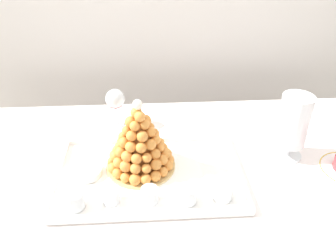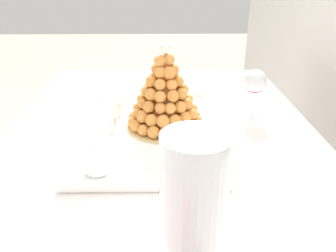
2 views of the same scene
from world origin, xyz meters
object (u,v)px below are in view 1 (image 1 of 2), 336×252
(dessert_cup_centre, at_px, (150,196))
(creme_brulee_ramekin, at_px, (87,172))
(croquembouche, at_px, (140,143))
(dessert_cup_mid_left, at_px, (111,196))
(dessert_cup_mid_right, at_px, (188,196))
(dessert_cup_right, at_px, (223,193))
(wine_glass, at_px, (115,100))
(macaron_goblet, at_px, (293,123))
(serving_tray, at_px, (149,175))
(dessert_cup_left, at_px, (75,201))

(dessert_cup_centre, relative_size, creme_brulee_ramekin, 0.54)
(croquembouche, relative_size, dessert_cup_mid_left, 4.98)
(dessert_cup_mid_left, relative_size, dessert_cup_mid_right, 1.00)
(dessert_cup_right, bearing_deg, dessert_cup_mid_left, 179.46)
(dessert_cup_mid_left, bearing_deg, dessert_cup_mid_right, -3.36)
(creme_brulee_ramekin, height_order, wine_glass, wine_glass)
(croquembouche, relative_size, dessert_cup_right, 4.49)
(creme_brulee_ramekin, bearing_deg, dessert_cup_right, -17.46)
(macaron_goblet, bearing_deg, dessert_cup_mid_right, -150.41)
(serving_tray, xyz_separation_m, croquembouche, (-0.03, 0.05, 0.11))
(croquembouche, bearing_deg, creme_brulee_ramekin, -170.07)
(dessert_cup_left, bearing_deg, macaron_goblet, 16.86)
(serving_tray, distance_m, wine_glass, 0.40)
(croquembouche, height_order, dessert_cup_centre, croquembouche)
(serving_tray, bearing_deg, dessert_cup_mid_right, -48.68)
(croquembouche, bearing_deg, dessert_cup_mid_right, -51.02)
(dessert_cup_mid_right, xyz_separation_m, creme_brulee_ramekin, (-0.34, 0.15, -0.01))
(dessert_cup_centre, xyz_separation_m, dessert_cup_mid_right, (0.12, -0.01, 0.00))
(serving_tray, bearing_deg, dessert_cup_mid_left, -134.52)
(serving_tray, relative_size, dessert_cup_right, 10.55)
(wine_glass, bearing_deg, macaron_goblet, -21.86)
(dessert_cup_centre, bearing_deg, wine_glass, 105.43)
(dessert_cup_mid_right, bearing_deg, dessert_cup_right, 5.39)
(croquembouche, bearing_deg, wine_glass, 108.79)
(creme_brulee_ramekin, bearing_deg, macaron_goblet, 5.87)
(creme_brulee_ramekin, xyz_separation_m, macaron_goblet, (0.74, 0.08, 0.13))
(dessert_cup_centre, distance_m, creme_brulee_ramekin, 0.26)
(dessert_cup_centre, distance_m, dessert_cup_right, 0.24)
(dessert_cup_mid_right, relative_size, wine_glass, 0.33)
(serving_tray, xyz_separation_m, creme_brulee_ramekin, (-0.22, 0.02, 0.02))
(croquembouche, distance_m, dessert_cup_left, 0.29)
(dessert_cup_centre, xyz_separation_m, dessert_cup_right, (0.24, 0.00, -0.00))
(dessert_cup_left, distance_m, dessert_cup_mid_right, 0.35)
(dessert_cup_left, height_order, macaron_goblet, macaron_goblet)
(croquembouche, distance_m, dessert_cup_centre, 0.20)
(dessert_cup_left, height_order, dessert_cup_mid_right, same)
(dessert_cup_mid_left, height_order, creme_brulee_ramekin, dessert_cup_mid_left)
(serving_tray, bearing_deg, croquembouche, 121.49)
(wine_glass, bearing_deg, dessert_cup_left, -101.31)
(dessert_cup_mid_right, distance_m, creme_brulee_ramekin, 0.37)
(macaron_goblet, bearing_deg, serving_tray, -170.03)
(dessert_cup_left, bearing_deg, croquembouche, 42.45)
(serving_tray, relative_size, macaron_goblet, 2.52)
(dessert_cup_mid_left, bearing_deg, dessert_cup_left, -172.64)
(dessert_cup_left, bearing_deg, creme_brulee_ramekin, 83.96)
(macaron_goblet, bearing_deg, creme_brulee_ramekin, -174.13)
(dessert_cup_centre, height_order, macaron_goblet, macaron_goblet)
(dessert_cup_centre, bearing_deg, dessert_cup_mid_left, 176.58)
(dessert_cup_mid_left, distance_m, dessert_cup_right, 0.36)
(dessert_cup_right, bearing_deg, creme_brulee_ramekin, 162.54)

